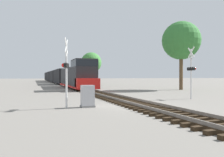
{
  "coord_description": "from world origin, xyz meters",
  "views": [
    {
      "loc": [
        -6.6,
        -13.17,
        1.94
      ],
      "look_at": [
        0.44,
        6.24,
        1.74
      ],
      "focal_mm": 35.0,
      "sensor_mm": 36.0,
      "label": 1
    }
  ],
  "objects_px": {
    "crossing_signal_far": "(191,70)",
    "relay_cabinet": "(88,96)",
    "tree_far_right": "(181,41)",
    "freight_train": "(56,77)",
    "crossing_signal_near": "(66,68)",
    "tree_mid_background": "(91,63)"
  },
  "relations": [
    {
      "from": "crossing_signal_near",
      "to": "relay_cabinet",
      "type": "height_order",
      "value": "crossing_signal_near"
    },
    {
      "from": "relay_cabinet",
      "to": "tree_far_right",
      "type": "relative_size",
      "value": 0.14
    },
    {
      "from": "freight_train",
      "to": "crossing_signal_far",
      "type": "xyz_separation_m",
      "value": [
        6.25,
        -51.92,
        0.61
      ]
    },
    {
      "from": "tree_far_right",
      "to": "tree_mid_background",
      "type": "height_order",
      "value": "tree_far_right"
    },
    {
      "from": "tree_far_right",
      "to": "tree_mid_background",
      "type": "relative_size",
      "value": 1.29
    },
    {
      "from": "freight_train",
      "to": "crossing_signal_far",
      "type": "distance_m",
      "value": 52.3
    },
    {
      "from": "crossing_signal_far",
      "to": "tree_mid_background",
      "type": "height_order",
      "value": "tree_mid_background"
    },
    {
      "from": "crossing_signal_far",
      "to": "relay_cabinet",
      "type": "bearing_deg",
      "value": 107.97
    },
    {
      "from": "freight_train",
      "to": "tree_far_right",
      "type": "xyz_separation_m",
      "value": [
        13.7,
        -40.82,
        5.23
      ]
    },
    {
      "from": "tree_mid_background",
      "to": "tree_far_right",
      "type": "bearing_deg",
      "value": -73.55
    },
    {
      "from": "crossing_signal_far",
      "to": "tree_far_right",
      "type": "bearing_deg",
      "value": -27.15
    },
    {
      "from": "crossing_signal_far",
      "to": "tree_far_right",
      "type": "distance_m",
      "value": 14.15
    },
    {
      "from": "crossing_signal_far",
      "to": "tree_mid_background",
      "type": "distance_m",
      "value": 35.54
    },
    {
      "from": "crossing_signal_near",
      "to": "tree_far_right",
      "type": "xyz_separation_m",
      "value": [
        18.42,
        12.99,
        4.65
      ]
    },
    {
      "from": "tree_far_right",
      "to": "crossing_signal_far",
      "type": "bearing_deg",
      "value": -123.9
    },
    {
      "from": "freight_train",
      "to": "relay_cabinet",
      "type": "height_order",
      "value": "freight_train"
    },
    {
      "from": "freight_train",
      "to": "crossing_signal_near",
      "type": "bearing_deg",
      "value": -95.01
    },
    {
      "from": "crossing_signal_far",
      "to": "tree_far_right",
      "type": "height_order",
      "value": "tree_far_right"
    },
    {
      "from": "tree_far_right",
      "to": "crossing_signal_near",
      "type": "bearing_deg",
      "value": -144.81
    },
    {
      "from": "crossing_signal_far",
      "to": "tree_mid_background",
      "type": "relative_size",
      "value": 0.58
    },
    {
      "from": "relay_cabinet",
      "to": "tree_mid_background",
      "type": "bearing_deg",
      "value": 75.16
    },
    {
      "from": "relay_cabinet",
      "to": "tree_mid_background",
      "type": "relative_size",
      "value": 0.18
    }
  ]
}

